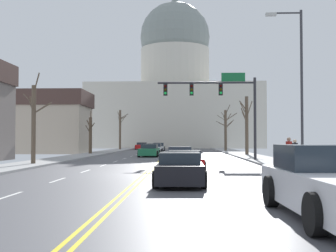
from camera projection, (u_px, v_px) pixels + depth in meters
ground at (146, 174)px, 21.56m from camera, size 20.00×180.00×0.20m
signal_gantry at (220, 97)px, 34.49m from camera, size 7.91×0.41×6.97m
street_lamp_right at (297, 76)px, 22.95m from camera, size 1.95×0.24×8.55m
capitol_building at (175, 94)px, 93.99m from camera, size 35.57×22.39×34.23m
sedan_near_00 at (180, 156)px, 29.70m from camera, size 2.04×4.69×1.25m
sedan_near_01 at (184, 162)px, 23.22m from camera, size 2.23×4.40×1.15m
sedan_near_02 at (180, 169)px, 16.53m from camera, size 1.94×4.44×1.25m
pickup_truck_near_03 at (330, 185)px, 9.57m from camera, size 2.32×5.78×1.61m
sedan_oncoming_00 at (149, 151)px, 43.62m from camera, size 2.07×4.69×1.26m
sedan_oncoming_01 at (154, 149)px, 52.83m from camera, size 2.14×4.57×1.24m
sedan_oncoming_02 at (159, 147)px, 66.44m from camera, size 2.10×4.26×1.22m
sedan_oncoming_03 at (142, 146)px, 75.27m from camera, size 2.11×4.30×1.21m
flank_building_01 at (32, 122)px, 54.29m from camera, size 14.29×7.57×7.76m
bare_tree_00 at (226, 129)px, 61.42m from camera, size 2.61×1.69×6.52m
bare_tree_01 at (34, 122)px, 28.79m from camera, size 2.12×1.68×5.97m
bare_tree_02 at (247, 124)px, 45.72m from camera, size 1.26×1.96×6.19m
bare_tree_03 at (90, 134)px, 49.25m from camera, size 1.21×1.75×4.94m
bare_tree_04 at (226, 130)px, 68.67m from camera, size 2.85×1.70×5.78m
bare_tree_05 at (120, 129)px, 70.76m from camera, size 1.62×1.43×6.45m
pedestrian_00 at (295, 151)px, 26.68m from camera, size 0.35×0.34×1.61m
pedestrian_01 at (289, 151)px, 23.74m from camera, size 0.35×0.34×1.72m
bicycle_parked at (281, 161)px, 24.95m from camera, size 0.12×1.77×0.85m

